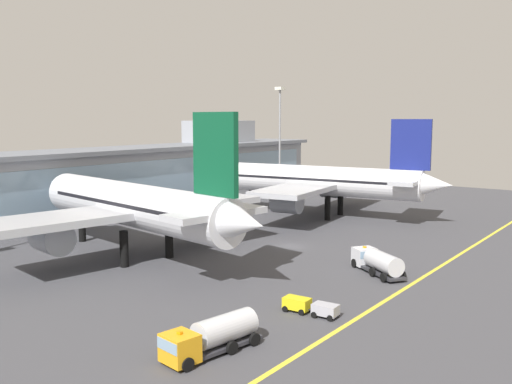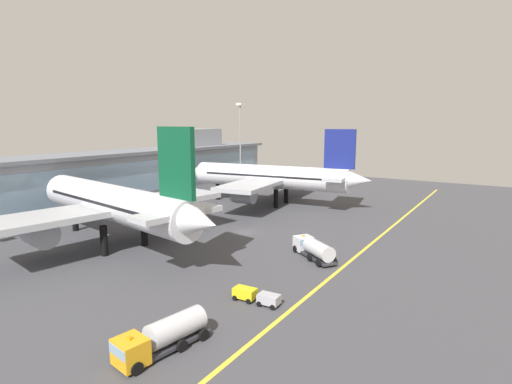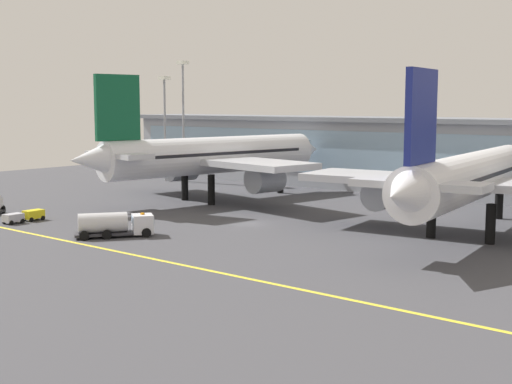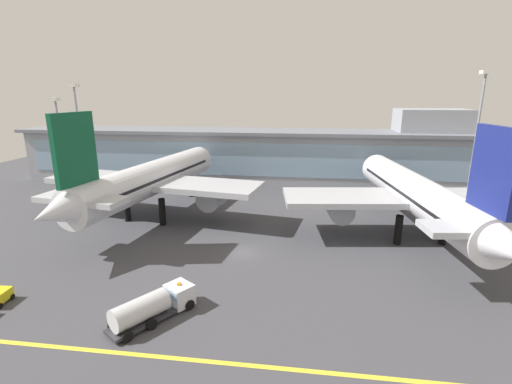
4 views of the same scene
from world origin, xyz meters
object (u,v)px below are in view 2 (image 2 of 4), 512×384
fuel_tanker_truck (313,248)px  apron_light_mast_west (240,134)px  baggage_tug_near (161,336)px  airliner_near_left (114,204)px  airliner_near_right (271,177)px  service_truck_far (256,296)px

fuel_tanker_truck → apron_light_mast_west: (47.39, 46.35, 15.28)m
fuel_tanker_truck → baggage_tug_near: bearing=123.9°
airliner_near_left → airliner_near_right: size_ratio=1.00×
airliner_near_right → apron_light_mast_west: 27.61m
airliner_near_right → fuel_tanker_truck: airliner_near_right is taller
baggage_tug_near → airliner_near_left: bearing=-112.7°
service_truck_far → airliner_near_left: bearing=-13.0°
airliner_near_left → baggage_tug_near: 34.64m
baggage_tug_near → apron_light_mast_west: bearing=-140.2°
airliner_near_left → baggage_tug_near: bearing=157.3°
baggage_tug_near → service_truck_far: baggage_tug_near is taller
airliner_near_right → baggage_tug_near: bearing=105.2°
service_truck_far → apron_light_mast_west: size_ratio=0.22×
airliner_near_right → fuel_tanker_truck: (-31.47, -26.10, -5.34)m
apron_light_mast_west → airliner_near_left: bearing=-164.3°
baggage_tug_near → service_truck_far: 13.06m
baggage_tug_near → fuel_tanker_truck: bearing=-171.6°
airliner_near_right → baggage_tug_near: size_ratio=5.25×
airliner_near_left → fuel_tanker_truck: airliner_near_left is taller
fuel_tanker_truck → baggage_tug_near: 30.58m
airliner_near_left → apron_light_mast_west: apron_light_mast_west is taller
fuel_tanker_truck → baggage_tug_near: (-30.57, 0.49, 0.00)m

